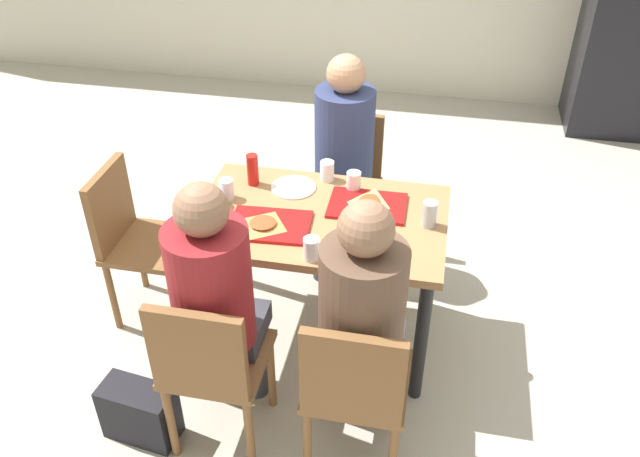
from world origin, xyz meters
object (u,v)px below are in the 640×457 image
Objects in this scene: chair_left_end at (133,233)px; drink_fridge at (638,9)px; tray_red_near at (270,225)px; foil_bundle at (215,197)px; paper_plate_center at (294,187)px; main_table at (320,233)px; chair_near_left at (210,364)px; person_far_side at (343,151)px; paper_plate_near_edge at (350,246)px; plastic_cup_c at (226,189)px; chair_near_right at (355,386)px; person_in_red at (216,293)px; plastic_cup_a at (327,171)px; plastic_cup_b at (312,249)px; handbag at (140,412)px; plastic_cup_d at (354,182)px; soda_can at (430,214)px; tray_red_far at (367,205)px; person_in_brown_jacket at (363,314)px; pizza_slice_a at (263,224)px; condiment_bottle at (253,170)px; chair_far_side at (346,177)px; pizza_slice_b at (369,204)px.

chair_left_end is 4.02m from drink_fridge.
chair_left_end is at bearing 170.15° from tray_red_near.
drink_fridge reaches higher than foil_bundle.
main_table is at bearing -50.01° from paper_plate_center.
chair_near_left is 0.68× the size of person_far_side.
tray_red_near is 1.64× the size of paper_plate_near_edge.
chair_left_end is at bearing -173.54° from plastic_cup_c.
chair_near_right is at bearing -78.16° from paper_plate_near_edge.
chair_near_left is 0.28m from person_in_red.
chair_near_left and chair_left_end have the same top height.
person_far_side is at bearing 67.16° from paper_plate_center.
chair_near_right is at bearing -73.56° from plastic_cup_a.
chair_left_end is 0.85m from paper_plate_center.
handbag is at bearing -145.69° from plastic_cup_b.
plastic_cup_d is 0.82× the size of soda_can.
chair_near_left is 2.67× the size of handbag.
tray_red_far is 1.64× the size of paper_plate_near_edge.
person_in_brown_jacket is at bearing -114.05° from drink_fridge.
drink_fridge is (1.35, 2.83, 0.15)m from soda_can.
plastic_cup_c is at bearing -152.52° from paper_plate_center.
plastic_cup_b is (-0.17, -0.43, 0.04)m from tray_red_far.
paper_plate_center is at bearing 81.32° from pizza_slice_a.
plastic_cup_b is at bearing 131.03° from person_in_brown_jacket.
person_far_side is 7.90× the size of condiment_bottle.
tray_red_near is 3.60× the size of foil_bundle.
chair_far_side is 8.53× the size of plastic_cup_d.
person_in_red is 5.74× the size of paper_plate_center.
plastic_cup_b is (0.03, -0.32, 0.15)m from main_table.
tray_red_near is 3.60× the size of plastic_cup_c.
pizza_slice_b is at bearing -56.56° from plastic_cup_d.
pizza_slice_b is at bearing 83.55° from paper_plate_near_edge.
condiment_bottle is at bearing -132.38° from person_far_side.
soda_can reaches higher than paper_plate_near_edge.
chair_near_right reaches higher than plastic_cup_c.
person_in_red is 0.44m from plastic_cup_b.
paper_plate_near_edge is 3.49m from drink_fridge.
plastic_cup_a is (-0.03, -0.30, 0.04)m from person_far_side.
soda_can reaches higher than tray_red_near.
person_in_red is 0.70m from plastic_cup_c.
condiment_bottle is at bearing 167.77° from soda_can.
person_far_side is 0.30m from plastic_cup_a.
person_in_red is 0.62m from paper_plate_near_edge.
paper_plate_near_edge is (0.17, -0.97, 0.24)m from chair_far_side.
pizza_slice_b is at bearing 60.00° from chair_near_left.
pizza_slice_a is 2.02× the size of plastic_cup_a.
foil_bundle is at bearing 153.48° from pizza_slice_a.
person_in_brown_jacket is 0.99m from foil_bundle.
soda_can reaches higher than pizza_slice_b.
tray_red_near and tray_red_far have the same top height.
paper_plate_near_edge is at bearing 37.97° from plastic_cup_b.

